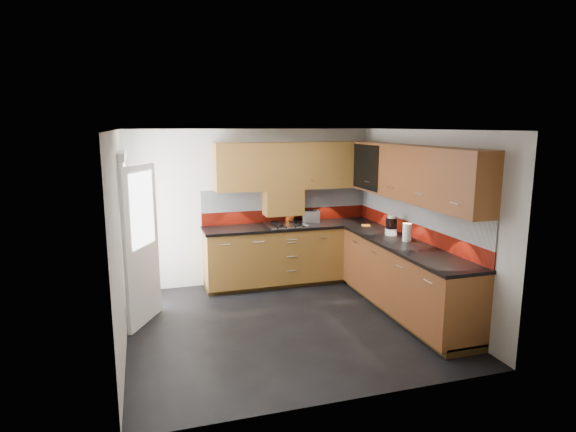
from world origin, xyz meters
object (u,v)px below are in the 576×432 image
object	(u,v)px
gas_hob	(286,225)
food_processor	(391,226)
utensil_pot	(290,216)
toaster	(311,217)

from	to	relation	value
gas_hob	food_processor	xyz separation A→B (m)	(1.22, -1.05, 0.11)
utensil_pot	gas_hob	bearing A→B (deg)	-119.10
toaster	food_processor	world-z (taller)	food_processor
gas_hob	utensil_pot	distance (m)	0.27
gas_hob	food_processor	size ratio (longest dim) A/B	2.12
food_processor	gas_hob	bearing A→B (deg)	139.38
toaster	food_processor	size ratio (longest dim) A/B	1.06
gas_hob	utensil_pot	size ratio (longest dim) A/B	1.23
utensil_pot	toaster	world-z (taller)	utensil_pot
toaster	food_processor	bearing A→B (deg)	-55.90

